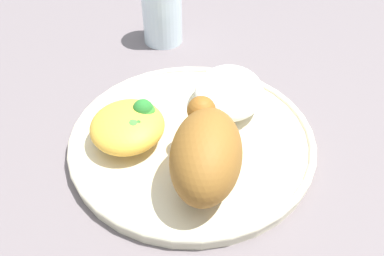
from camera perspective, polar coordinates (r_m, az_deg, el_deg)
ground_plane at (r=0.51m, az=0.00°, el=-2.33°), size 2.00×2.00×0.00m
plate at (r=0.51m, az=0.00°, el=-1.56°), size 0.29×0.29×0.02m
roasted_chicken at (r=0.42m, az=1.90°, el=-3.44°), size 0.12×0.07×0.08m
rice_pile at (r=0.53m, az=5.06°, el=4.93°), size 0.11×0.09×0.04m
mac_cheese_with_broccoli at (r=0.49m, az=-8.48°, el=0.39°), size 0.09×0.09×0.04m
water_glass at (r=0.69m, az=-4.08°, el=15.31°), size 0.06×0.06×0.10m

